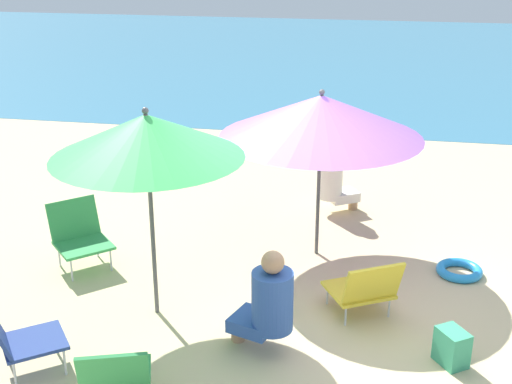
{
  "coord_description": "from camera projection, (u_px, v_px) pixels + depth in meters",
  "views": [
    {
      "loc": [
        0.35,
        -5.83,
        3.4
      ],
      "look_at": [
        -0.92,
        1.01,
        0.7
      ],
      "focal_mm": 48.05,
      "sensor_mm": 36.0,
      "label": 1
    }
  ],
  "objects": [
    {
      "name": "ground_plane",
      "position": [
        330.0,
        303.0,
        6.63
      ],
      "size": [
        40.0,
        40.0,
        0.0
      ],
      "primitive_type": "plane",
      "color": "#D3BC8C"
    },
    {
      "name": "sea_water",
      "position": [
        371.0,
        56.0,
        19.17
      ],
      "size": [
        40.0,
        16.0,
        0.01
      ],
      "primitive_type": "cube",
      "color": "teal",
      "rests_on": "ground_plane"
    },
    {
      "name": "umbrella_purple",
      "position": [
        321.0,
        116.0,
        7.07
      ],
      "size": [
        2.14,
        2.14,
        1.86
      ],
      "color": "#4C4C51",
      "rests_on": "ground_plane"
    },
    {
      "name": "umbrella_green",
      "position": [
        147.0,
        136.0,
        5.85
      ],
      "size": [
        1.69,
        1.69,
        1.98
      ],
      "color": "#4C4C51",
      "rests_on": "ground_plane"
    },
    {
      "name": "beach_chair_a",
      "position": [
        365.0,
        288.0,
        6.29
      ],
      "size": [
        0.77,
        0.79,
        0.62
      ],
      "rotation": [
        0.0,
        0.0,
        2.08
      ],
      "color": "gold",
      "rests_on": "ground_plane"
    },
    {
      "name": "beach_chair_b",
      "position": [
        79.0,
        234.0,
        7.26
      ],
      "size": [
        0.79,
        0.8,
        0.69
      ],
      "rotation": [
        0.0,
        0.0,
        -0.81
      ],
      "color": "#33934C",
      "rests_on": "ground_plane"
    },
    {
      "name": "beach_chair_c",
      "position": [
        115.0,
        374.0,
        5.07
      ],
      "size": [
        0.65,
        0.65,
        0.6
      ],
      "rotation": [
        0.0,
        0.0,
        1.89
      ],
      "color": "#33934C",
      "rests_on": "ground_plane"
    },
    {
      "name": "beach_chair_d",
      "position": [
        19.0,
        337.0,
        5.47
      ],
      "size": [
        0.73,
        0.7,
        0.63
      ],
      "rotation": [
        0.0,
        0.0,
        0.66
      ],
      "color": "navy",
      "rests_on": "ground_plane"
    },
    {
      "name": "person_a",
      "position": [
        334.0,
        180.0,
        8.57
      ],
      "size": [
        0.53,
        0.47,
        0.9
      ],
      "rotation": [
        0.0,
        0.0,
        0.57
      ],
      "color": "silver",
      "rests_on": "ground_plane"
    },
    {
      "name": "person_b",
      "position": [
        268.0,
        303.0,
        5.73
      ],
      "size": [
        0.57,
        0.46,
        0.95
      ],
      "rotation": [
        0.0,
        0.0,
        2.81
      ],
      "color": "#2D519E",
      "rests_on": "ground_plane"
    },
    {
      "name": "swim_ring",
      "position": [
        459.0,
        270.0,
        7.15
      ],
      "size": [
        0.48,
        0.48,
        0.09
      ],
      "primitive_type": "torus",
      "color": "#238CD8",
      "rests_on": "ground_plane"
    },
    {
      "name": "beach_bag",
      "position": [
        452.0,
        347.0,
        5.66
      ],
      "size": [
        0.31,
        0.33,
        0.31
      ],
      "primitive_type": "cube",
      "rotation": [
        0.0,
        0.0,
        5.32
      ],
      "color": "#389970",
      "rests_on": "ground_plane"
    }
  ]
}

